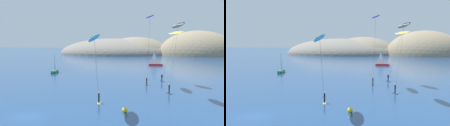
# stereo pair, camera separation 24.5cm
# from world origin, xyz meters

# --- Properties ---
(ground_plane) EXTENTS (600.00, 600.00, 0.00)m
(ground_plane) POSITION_xyz_m (0.00, 0.00, 0.00)
(ground_plane) COLOR navy
(headland_island) EXTENTS (113.33, 56.40, 30.48)m
(headland_island) POSITION_xyz_m (-4.11, 151.66, 0.00)
(headland_island) COLOR #84755B
(headland_island) RESTS_ON ground
(sailboat_near) EXTENTS (2.63, 5.94, 5.70)m
(sailboat_near) POSITION_xyz_m (-16.62, 42.98, 0.64)
(sailboat_near) COLOR #23664C
(sailboat_near) RESTS_ON ground
(sailboat_far) EXTENTS (5.91, 1.54, 5.70)m
(sailboat_far) POSITION_xyz_m (9.58, 72.73, 0.64)
(sailboat_far) COLOR #B22323
(sailboat_far) RESTS_ON ground
(kitesurfer_cyan) EXTENTS (2.80, 9.77, 9.97)m
(kitesurfer_cyan) POSITION_xyz_m (7.39, 3.33, 8.86)
(kitesurfer_cyan) COLOR yellow
(kitesurfer_cyan) RESTS_ON ground
(kitesurfer_yellow) EXTENTS (5.54, 8.61, 11.09)m
(kitesurfer_yellow) POSITION_xyz_m (16.60, 28.50, 10.00)
(kitesurfer_yellow) COLOR #2D2D33
(kitesurfer_yellow) RESTS_ON ground
(kitesurfer_purple) EXTENTS (2.84, 7.49, 13.93)m
(kitesurfer_purple) POSITION_xyz_m (11.95, 24.06, 12.73)
(kitesurfer_purple) COLOR #2D2D33
(kitesurfer_purple) RESTS_ON ground
(kitesurfer_black) EXTENTS (3.30, 8.27, 11.95)m
(kitesurfer_black) POSITION_xyz_m (17.22, 14.63, 10.63)
(kitesurfer_black) COLOR #2D2D33
(kitesurfer_black) RESTS_ON ground
(marker_buoy) EXTENTS (0.70, 0.70, 0.70)m
(marker_buoy) POSITION_xyz_m (10.97, 4.51, 0.35)
(marker_buoy) COLOR yellow
(marker_buoy) RESTS_ON ground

